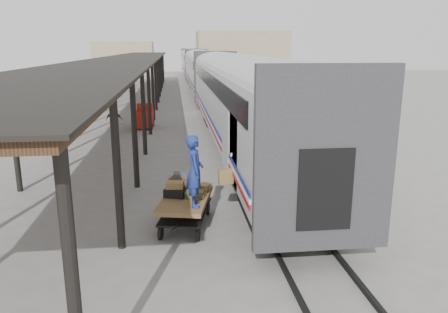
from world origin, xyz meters
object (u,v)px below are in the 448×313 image
luggage_tug (145,117)px  baggage_cart (185,205)px  pedestrian (114,120)px  porter (195,171)px

luggage_tug → baggage_cart: bearing=-80.4°
baggage_cart → pedestrian: (-3.81, 14.41, 0.14)m
baggage_cart → luggage_tug: bearing=109.8°
baggage_cart → porter: size_ratio=1.36×
baggage_cart → luggage_tug: (-2.09, 15.84, 0.03)m
porter → baggage_cart: bearing=20.4°
baggage_cart → porter: porter is taller
baggage_cart → pedestrian: size_ratio=1.65×
baggage_cart → luggage_tug: 15.98m
porter → pedestrian: porter is taller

